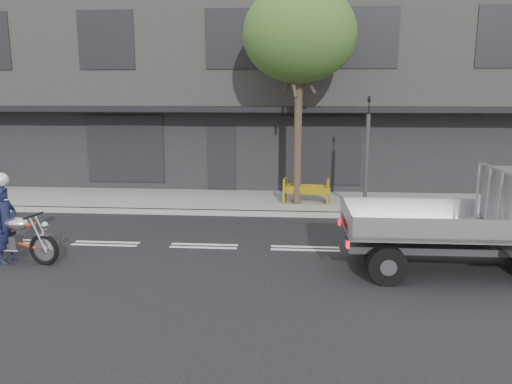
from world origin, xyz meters
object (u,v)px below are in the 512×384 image
object	(u,v)px
construction_barrier	(307,192)
traffic_light_pole	(366,161)
street_tree	(299,35)
rider	(6,224)
motorcycle	(14,237)

from	to	relation	value
construction_barrier	traffic_light_pole	bearing A→B (deg)	-24.19
street_tree	construction_barrier	xyz separation A→B (m)	(0.30, -0.09, -4.72)
traffic_light_pole	rider	distance (m)	9.52
street_tree	rider	xyz separation A→B (m)	(-6.18, -5.64, -4.45)
rider	traffic_light_pole	bearing A→B (deg)	-50.96
rider	construction_barrier	xyz separation A→B (m)	(6.48, 5.55, -0.27)
rider	construction_barrier	size ratio (longest dim) A/B	1.14
traffic_light_pole	construction_barrier	bearing A→B (deg)	155.81
street_tree	rider	distance (m)	9.48
street_tree	motorcycle	world-z (taller)	street_tree
street_tree	traffic_light_pole	world-z (taller)	street_tree
motorcycle	traffic_light_pole	bearing A→B (deg)	39.50
traffic_light_pole	rider	size ratio (longest dim) A/B	2.10
traffic_light_pole	motorcycle	distance (m)	9.42
street_tree	construction_barrier	size ratio (longest dim) A/B	4.60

